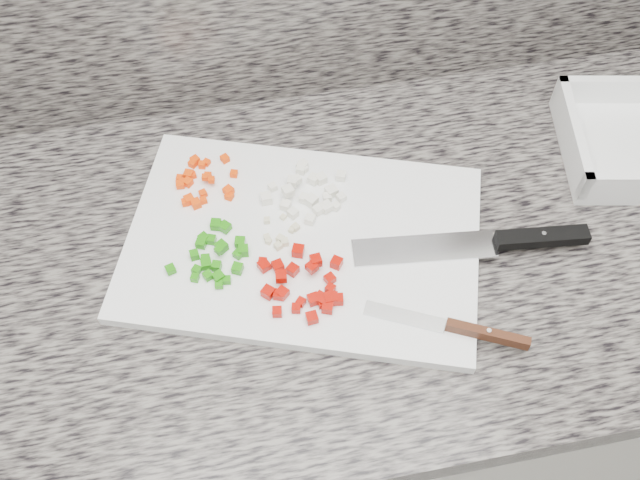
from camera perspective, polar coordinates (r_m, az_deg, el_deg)
The scene contains 10 objects.
cabinet at distance 1.39m, azimuth -0.04°, elevation -11.40°, with size 3.92×0.62×0.86m, color silver.
countertop at distance 0.99m, azimuth -0.05°, elevation -1.23°, with size 3.96×0.64×0.04m, color slate.
cutting_board at distance 0.97m, azimuth -1.39°, elevation -0.15°, with size 0.47×0.31×0.02m, color white.
carrot_pile at distance 1.02m, azimuth -9.51°, elevation 4.62°, with size 0.09×0.09×0.02m.
onion_pile at distance 1.00m, azimuth -1.10°, elevation 3.96°, with size 0.13×0.11×0.02m.
green_pepper_pile at distance 0.95m, azimuth -8.30°, elevation -1.09°, with size 0.11×0.11×0.02m.
red_pepper_pile at distance 0.91m, azimuth -1.16°, elevation -3.61°, with size 0.11×0.12×0.02m.
garlic_pile at distance 0.96m, azimuth -3.21°, elevation 0.38°, with size 0.05×0.06×0.01m.
chef_knife at distance 0.98m, azimuth 14.33°, elevation -0.09°, with size 0.32×0.07×0.02m.
paring_knife at distance 0.90m, azimuth 11.62°, elevation -7.04°, with size 0.19×0.11×0.02m.
Camera 1 is at (-0.10, 0.91, 1.71)m, focal length 40.00 mm.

